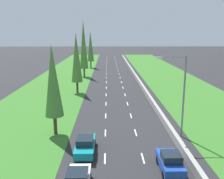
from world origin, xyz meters
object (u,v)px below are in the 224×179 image
at_px(poplar_tree_fifth, 90,46).
at_px(blue_hatchback_right_lane, 170,162).
at_px(teal_sedan_left_lane, 85,145).
at_px(poplar_tree_fourth, 84,45).
at_px(poplar_tree_third, 76,58).
at_px(street_light_mast, 181,91).
at_px(poplar_tree_second, 53,81).

bearing_deg(poplar_tree_fifth, blue_hatchback_right_lane, -80.37).
xyz_separation_m(teal_sedan_left_lane, poplar_tree_fourth, (-3.91, 42.43, 7.45)).
relative_size(blue_hatchback_right_lane, poplar_tree_fifth, 0.33).
bearing_deg(poplar_tree_third, poplar_tree_fifth, 89.48).
bearing_deg(blue_hatchback_right_lane, teal_sedan_left_lane, 155.49).
xyz_separation_m(teal_sedan_left_lane, poplar_tree_third, (-3.61, 24.44, 5.88)).
distance_m(teal_sedan_left_lane, street_light_mast, 11.54).
xyz_separation_m(poplar_tree_second, street_light_mast, (13.78, -0.95, -0.87)).
xyz_separation_m(poplar_tree_fourth, street_light_mast, (13.91, -38.73, -3.03)).
distance_m(poplar_tree_second, poplar_tree_fourth, 37.84).
bearing_deg(poplar_tree_second, poplar_tree_fifth, 89.49).
distance_m(poplar_tree_fifth, street_light_mast, 57.18).
distance_m(poplar_tree_third, poplar_tree_fourth, 18.06).
bearing_deg(poplar_tree_third, blue_hatchback_right_lane, -68.51).
bearing_deg(poplar_tree_fifth, poplar_tree_second, -90.51).
relative_size(poplar_tree_third, street_light_mast, 1.25).
relative_size(blue_hatchback_right_lane, poplar_tree_third, 0.35).
height_order(teal_sedan_left_lane, poplar_tree_fifth, poplar_tree_fifth).
distance_m(blue_hatchback_right_lane, street_light_mast, 8.72).
relative_size(teal_sedan_left_lane, poplar_tree_fifth, 0.38).
bearing_deg(blue_hatchback_right_lane, street_light_mast, 69.30).
xyz_separation_m(poplar_tree_fifth, street_light_mast, (13.29, -55.59, -1.71)).
bearing_deg(street_light_mast, blue_hatchback_right_lane, -110.70).
bearing_deg(street_light_mast, poplar_tree_second, 176.04).
bearing_deg(street_light_mast, poplar_tree_third, 123.26).
distance_m(teal_sedan_left_lane, poplar_tree_fifth, 59.70).
bearing_deg(teal_sedan_left_lane, poplar_tree_third, 98.39).
bearing_deg(teal_sedan_left_lane, poplar_tree_fourth, 95.27).
xyz_separation_m(poplar_tree_third, poplar_tree_fifth, (0.31, 34.85, 0.25)).
bearing_deg(teal_sedan_left_lane, street_light_mast, 20.32).
xyz_separation_m(blue_hatchback_right_lane, poplar_tree_fifth, (-10.62, 62.63, 6.10)).
distance_m(poplar_tree_third, street_light_mast, 24.84).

